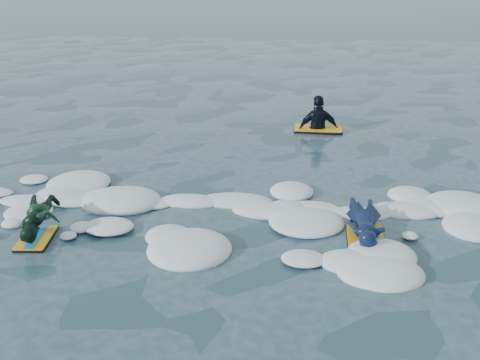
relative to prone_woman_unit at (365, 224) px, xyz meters
name	(u,v)px	position (x,y,z in m)	size (l,w,h in m)	color
ground	(194,246)	(-2.52, -0.58, -0.20)	(120.00, 120.00, 0.00)	#1A3640
foam_band	(205,217)	(-2.52, 0.45, -0.20)	(12.00, 3.10, 0.30)	white
prone_woman_unit	(365,224)	(0.00, 0.00, 0.00)	(0.59, 1.54, 0.40)	black
prone_child_unit	(40,220)	(-4.90, -0.48, 0.05)	(0.82, 1.34, 0.49)	black
waiting_rider_unit	(318,131)	(-0.61, 5.52, -0.19)	(1.15, 0.65, 1.72)	black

